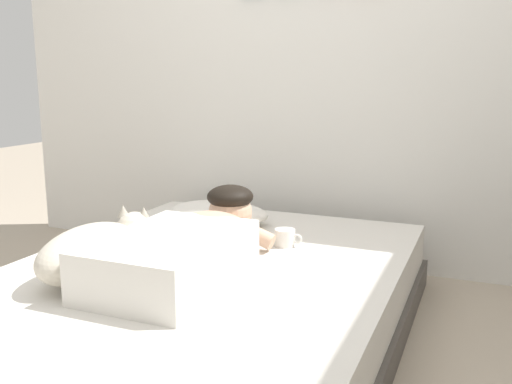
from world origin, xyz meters
TOP-DOWN VIEW (x-y plane):
  - ground_plane at (0.00, 0.00)m, footprint 11.67×11.67m
  - back_wall at (-0.00, 1.46)m, footprint 3.84×0.12m
  - bed at (-0.07, 0.25)m, footprint 1.50×2.04m
  - pillow at (-0.31, 0.88)m, footprint 0.52×0.32m
  - person_lying at (-0.09, 0.20)m, footprint 0.43×0.92m
  - dog at (-0.38, 0.02)m, footprint 0.26×0.57m
  - coffee_cup at (0.13, 0.65)m, footprint 0.12×0.09m
  - cell_phone at (-0.09, 0.07)m, footprint 0.07×0.14m

SIDE VIEW (x-z plane):
  - ground_plane at x=0.00m, z-range 0.00..0.00m
  - bed at x=-0.07m, z-range 0.00..0.31m
  - cell_phone at x=-0.09m, z-range 0.32..0.32m
  - coffee_cup at x=0.13m, z-range 0.32..0.39m
  - pillow at x=-0.31m, z-range 0.32..0.43m
  - dog at x=-0.38m, z-range 0.31..0.53m
  - person_lying at x=-0.09m, z-range 0.29..0.56m
  - back_wall at x=0.00m, z-range 0.00..2.50m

